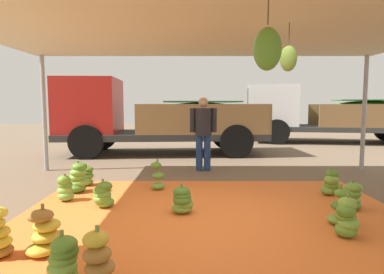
{
  "coord_description": "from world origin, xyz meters",
  "views": [
    {
      "loc": [
        -0.29,
        -4.52,
        1.58
      ],
      "look_at": [
        -0.27,
        2.56,
        0.88
      ],
      "focal_mm": 30.8,
      "sensor_mm": 36.0,
      "label": 1
    }
  ],
  "objects_px": {
    "banana_bunch_4": "(182,201)",
    "banana_bunch_8": "(85,176)",
    "cargo_truck_far": "(326,114)",
    "banana_bunch_15": "(350,197)",
    "banana_bunch_11": "(346,218)",
    "banana_bunch_6": "(330,183)",
    "banana_bunch_5": "(157,177)",
    "banana_bunch_12": "(78,178)",
    "banana_bunch_10": "(102,195)",
    "cargo_truck_main": "(152,117)",
    "banana_bunch_0": "(64,189)",
    "worker_0": "(203,128)",
    "banana_bunch_3": "(339,208)",
    "banana_bunch_1": "(62,261)",
    "banana_bunch_2": "(43,233)",
    "banana_bunch_7": "(97,263)"
  },
  "relations": [
    {
      "from": "banana_bunch_7",
      "to": "cargo_truck_main",
      "type": "distance_m",
      "value": 8.03
    },
    {
      "from": "banana_bunch_3",
      "to": "banana_bunch_10",
      "type": "height_order",
      "value": "banana_bunch_3"
    },
    {
      "from": "banana_bunch_8",
      "to": "banana_bunch_4",
      "type": "bearing_deg",
      "value": -40.58
    },
    {
      "from": "banana_bunch_1",
      "to": "banana_bunch_8",
      "type": "bearing_deg",
      "value": 104.87
    },
    {
      "from": "banana_bunch_0",
      "to": "banana_bunch_4",
      "type": "bearing_deg",
      "value": -17.64
    },
    {
      "from": "banana_bunch_4",
      "to": "banana_bunch_5",
      "type": "xyz_separation_m",
      "value": [
        -0.5,
        1.33,
        0.05
      ]
    },
    {
      "from": "banana_bunch_8",
      "to": "banana_bunch_11",
      "type": "xyz_separation_m",
      "value": [
        3.92,
        -2.51,
        0.05
      ]
    },
    {
      "from": "banana_bunch_3",
      "to": "banana_bunch_4",
      "type": "bearing_deg",
      "value": 167.57
    },
    {
      "from": "banana_bunch_12",
      "to": "cargo_truck_far",
      "type": "relative_size",
      "value": 0.08
    },
    {
      "from": "banana_bunch_12",
      "to": "banana_bunch_10",
      "type": "bearing_deg",
      "value": -52.24
    },
    {
      "from": "banana_bunch_0",
      "to": "banana_bunch_12",
      "type": "xyz_separation_m",
      "value": [
        0.03,
        0.54,
        0.05
      ]
    },
    {
      "from": "banana_bunch_0",
      "to": "banana_bunch_10",
      "type": "xyz_separation_m",
      "value": [
        0.72,
        -0.34,
        -0.01
      ]
    },
    {
      "from": "banana_bunch_0",
      "to": "banana_bunch_8",
      "type": "bearing_deg",
      "value": 89.66
    },
    {
      "from": "banana_bunch_10",
      "to": "banana_bunch_15",
      "type": "bearing_deg",
      "value": -1.85
    },
    {
      "from": "banana_bunch_3",
      "to": "banana_bunch_10",
      "type": "bearing_deg",
      "value": 167.46
    },
    {
      "from": "banana_bunch_10",
      "to": "worker_0",
      "type": "height_order",
      "value": "worker_0"
    },
    {
      "from": "banana_bunch_5",
      "to": "cargo_truck_main",
      "type": "height_order",
      "value": "cargo_truck_main"
    },
    {
      "from": "cargo_truck_main",
      "to": "cargo_truck_far",
      "type": "height_order",
      "value": "same"
    },
    {
      "from": "banana_bunch_12",
      "to": "cargo_truck_main",
      "type": "distance_m",
      "value": 4.95
    },
    {
      "from": "banana_bunch_2",
      "to": "banana_bunch_12",
      "type": "bearing_deg",
      "value": 101.11
    },
    {
      "from": "worker_0",
      "to": "cargo_truck_main",
      "type": "bearing_deg",
      "value": 118.51
    },
    {
      "from": "banana_bunch_10",
      "to": "banana_bunch_15",
      "type": "relative_size",
      "value": 0.95
    },
    {
      "from": "banana_bunch_10",
      "to": "cargo_truck_far",
      "type": "relative_size",
      "value": 0.06
    },
    {
      "from": "banana_bunch_3",
      "to": "banana_bunch_7",
      "type": "bearing_deg",
      "value": -150.63
    },
    {
      "from": "banana_bunch_8",
      "to": "banana_bunch_15",
      "type": "distance_m",
      "value": 4.71
    },
    {
      "from": "banana_bunch_15",
      "to": "cargo_truck_main",
      "type": "xyz_separation_m",
      "value": [
        -3.64,
        5.8,
        0.98
      ]
    },
    {
      "from": "banana_bunch_10",
      "to": "banana_bunch_11",
      "type": "xyz_separation_m",
      "value": [
        3.21,
        -1.13,
        0.04
      ]
    },
    {
      "from": "banana_bunch_5",
      "to": "worker_0",
      "type": "height_order",
      "value": "worker_0"
    },
    {
      "from": "banana_bunch_12",
      "to": "worker_0",
      "type": "bearing_deg",
      "value": 40.83
    },
    {
      "from": "banana_bunch_1",
      "to": "banana_bunch_7",
      "type": "xyz_separation_m",
      "value": [
        0.33,
        -0.1,
        0.03
      ]
    },
    {
      "from": "banana_bunch_1",
      "to": "banana_bunch_4",
      "type": "height_order",
      "value": "banana_bunch_1"
    },
    {
      "from": "banana_bunch_3",
      "to": "cargo_truck_main",
      "type": "height_order",
      "value": "cargo_truck_main"
    },
    {
      "from": "banana_bunch_2",
      "to": "banana_bunch_12",
      "type": "height_order",
      "value": "banana_bunch_12"
    },
    {
      "from": "banana_bunch_12",
      "to": "cargo_truck_far",
      "type": "bearing_deg",
      "value": 45.97
    },
    {
      "from": "banana_bunch_10",
      "to": "banana_bunch_0",
      "type": "bearing_deg",
      "value": 154.55
    },
    {
      "from": "banana_bunch_0",
      "to": "worker_0",
      "type": "distance_m",
      "value": 3.55
    },
    {
      "from": "banana_bunch_1",
      "to": "banana_bunch_5",
      "type": "bearing_deg",
      "value": 81.33
    },
    {
      "from": "banana_bunch_8",
      "to": "banana_bunch_11",
      "type": "bearing_deg",
      "value": -32.7
    },
    {
      "from": "banana_bunch_12",
      "to": "banana_bunch_15",
      "type": "distance_m",
      "value": 4.55
    },
    {
      "from": "cargo_truck_main",
      "to": "banana_bunch_0",
      "type": "bearing_deg",
      "value": -98.8
    },
    {
      "from": "banana_bunch_7",
      "to": "banana_bunch_12",
      "type": "distance_m",
      "value": 3.39
    },
    {
      "from": "banana_bunch_12",
      "to": "banana_bunch_7",
      "type": "bearing_deg",
      "value": -68.44
    },
    {
      "from": "banana_bunch_11",
      "to": "banana_bunch_6",
      "type": "bearing_deg",
      "value": 72.54
    },
    {
      "from": "banana_bunch_4",
      "to": "banana_bunch_8",
      "type": "height_order",
      "value": "banana_bunch_8"
    },
    {
      "from": "banana_bunch_4",
      "to": "cargo_truck_far",
      "type": "xyz_separation_m",
      "value": [
        5.8,
        9.13,
        1.01
      ]
    },
    {
      "from": "banana_bunch_5",
      "to": "banana_bunch_6",
      "type": "bearing_deg",
      "value": -7.38
    },
    {
      "from": "banana_bunch_6",
      "to": "cargo_truck_far",
      "type": "bearing_deg",
      "value": 68.33
    },
    {
      "from": "worker_0",
      "to": "banana_bunch_6",
      "type": "bearing_deg",
      "value": -46.08
    },
    {
      "from": "cargo_truck_far",
      "to": "banana_bunch_7",
      "type": "bearing_deg",
      "value": -120.14
    },
    {
      "from": "banana_bunch_0",
      "to": "banana_bunch_1",
      "type": "height_order",
      "value": "banana_bunch_1"
    }
  ]
}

